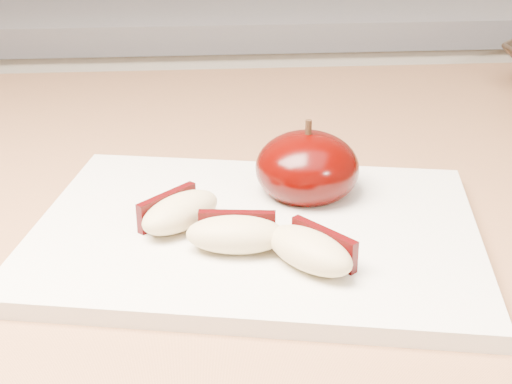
{
  "coord_description": "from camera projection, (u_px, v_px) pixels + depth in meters",
  "views": [
    {
      "loc": [
        -0.07,
        -0.07,
        1.15
      ],
      "look_at": [
        -0.04,
        0.37,
        0.94
      ],
      "focal_mm": 50.0,
      "sensor_mm": 36.0,
      "label": 1
    }
  ],
  "objects": [
    {
      "name": "apple_wedge_c",
      "position": [
        311.0,
        249.0,
        0.44
      ],
      "size": [
        0.07,
        0.07,
        0.02
      ],
      "rotation": [
        0.0,
        0.0,
        -0.89
      ],
      "color": "tan",
      "rests_on": "cutting_board"
    },
    {
      "name": "apple_half",
      "position": [
        307.0,
        168.0,
        0.54
      ],
      "size": [
        0.08,
        0.08,
        0.07
      ],
      "rotation": [
        0.0,
        0.0,
        0.07
      ],
      "color": "#2C0100",
      "rests_on": "cutting_board"
    },
    {
      "name": "apple_wedge_b",
      "position": [
        236.0,
        234.0,
        0.46
      ],
      "size": [
        0.07,
        0.04,
        0.02
      ],
      "rotation": [
        0.0,
        0.0,
        -0.11
      ],
      "color": "tan",
      "rests_on": "cutting_board"
    },
    {
      "name": "apple_wedge_a",
      "position": [
        179.0,
        211.0,
        0.49
      ],
      "size": [
        0.07,
        0.07,
        0.02
      ],
      "rotation": [
        0.0,
        0.0,
        0.77
      ],
      "color": "tan",
      "rests_on": "cutting_board"
    },
    {
      "name": "cutting_board",
      "position": [
        256.0,
        232.0,
        0.5
      ],
      "size": [
        0.34,
        0.28,
        0.01
      ],
      "primitive_type": "cube",
      "rotation": [
        0.0,
        0.0,
        -0.19
      ],
      "color": "silver",
      "rests_on": "island_counter"
    },
    {
      "name": "back_cabinet",
      "position": [
        241.0,
        226.0,
        1.44
      ],
      "size": [
        2.4,
        0.62,
        0.94
      ],
      "color": "silver",
      "rests_on": "ground"
    }
  ]
}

